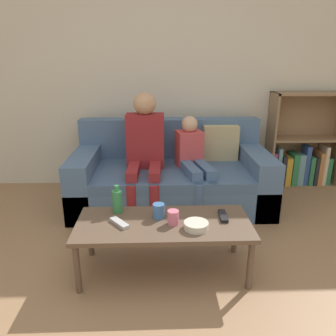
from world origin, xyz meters
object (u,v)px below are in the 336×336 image
(snack_bowl, at_px, (196,225))
(bottle, at_px, (117,201))
(coffee_table, at_px, (164,227))
(person_child, at_px, (194,160))
(couch, at_px, (172,177))
(tv_remote_0, at_px, (119,223))
(tv_remote_1, at_px, (223,216))
(bookshelf, at_px, (301,153))
(cup_far, at_px, (159,211))
(person_adult, at_px, (145,145))
(cup_near, at_px, (173,217))

(snack_bowl, xyz_separation_m, bottle, (-0.53, 0.26, 0.06))
(coffee_table, relative_size, person_child, 1.31)
(couch, xyz_separation_m, bottle, (-0.43, -0.99, 0.20))
(tv_remote_0, bearing_deg, tv_remote_1, -31.91)
(bookshelf, distance_m, coffee_table, 2.26)
(bookshelf, distance_m, tv_remote_1, 1.94)
(person_child, relative_size, cup_far, 8.72)
(snack_bowl, bearing_deg, person_child, 84.75)
(person_adult, bearing_deg, bookshelf, 18.51)
(tv_remote_1, bearing_deg, coffee_table, -170.13)
(coffee_table, xyz_separation_m, bottle, (-0.32, 0.16, 0.12))
(person_adult, bearing_deg, couch, 21.10)
(coffee_table, height_order, person_adult, person_adult)
(cup_near, bearing_deg, cup_far, 135.60)
(cup_near, xyz_separation_m, tv_remote_0, (-0.35, 0.00, -0.04))
(cup_near, height_order, cup_far, cup_far)
(person_adult, distance_m, snack_bowl, 1.23)
(person_child, xyz_separation_m, tv_remote_0, (-0.60, -1.03, -0.11))
(bookshelf, distance_m, bottle, 2.39)
(tv_remote_1, distance_m, bottle, 0.74)
(cup_near, height_order, bottle, bottle)
(couch, distance_m, tv_remote_1, 1.14)
(cup_far, bearing_deg, bottle, 161.53)
(coffee_table, relative_size, tv_remote_0, 7.09)
(bookshelf, xyz_separation_m, cup_far, (-1.63, -1.52, 0.05))
(cup_far, xyz_separation_m, bottle, (-0.29, 0.10, 0.03))
(tv_remote_0, distance_m, bottle, 0.20)
(person_adult, xyz_separation_m, tv_remote_0, (-0.14, -1.08, -0.25))
(coffee_table, xyz_separation_m, cup_far, (-0.03, 0.07, 0.09))
(tv_remote_1, bearing_deg, bookshelf, 54.28)
(coffee_table, relative_size, bottle, 5.77)
(person_adult, bearing_deg, snack_bowl, -71.07)
(couch, xyz_separation_m, coffee_table, (-0.11, -1.15, 0.08))
(coffee_table, height_order, tv_remote_1, tv_remote_1)
(couch, xyz_separation_m, person_adult, (-0.26, -0.09, 0.37))
(bottle, bearing_deg, tv_remote_0, -80.48)
(person_adult, height_order, tv_remote_0, person_adult)
(tv_remote_1, bearing_deg, cup_far, -179.45)
(bookshelf, xyz_separation_m, snack_bowl, (-1.40, -1.68, 0.02))
(bookshelf, relative_size, bottle, 5.25)
(person_child, bearing_deg, coffee_table, -118.91)
(person_adult, distance_m, cup_near, 1.13)
(couch, distance_m, snack_bowl, 1.25)
(bookshelf, distance_m, person_adult, 1.85)
(cup_far, bearing_deg, person_child, 70.19)
(coffee_table, distance_m, bottle, 0.38)
(person_child, height_order, snack_bowl, person_child)
(couch, xyz_separation_m, snack_bowl, (0.10, -1.24, 0.13))
(cup_near, bearing_deg, tv_remote_1, 12.96)
(person_child, relative_size, cup_near, 9.32)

